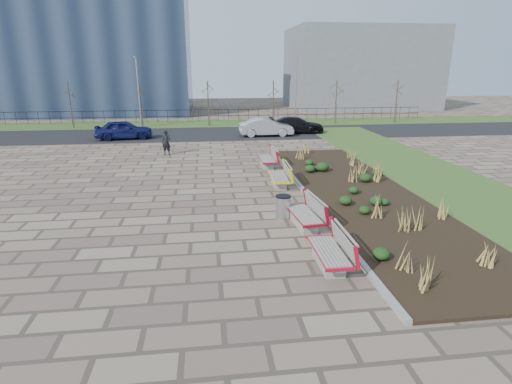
{
  "coord_description": "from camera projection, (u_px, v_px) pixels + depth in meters",
  "views": [
    {
      "loc": [
        -0.2,
        -10.79,
        5.29
      ],
      "look_at": [
        1.5,
        3.0,
        0.9
      ],
      "focal_mm": 28.0,
      "sensor_mm": 36.0,
      "label": 1
    }
  ],
  "objects": [
    {
      "name": "planting_curb",
      "position": [
        307.0,
        194.0,
        16.99
      ],
      "size": [
        0.16,
        18.0,
        0.15
      ],
      "primitive_type": "cube",
      "color": "gray",
      "rests_on": "ground"
    },
    {
      "name": "bench_b",
      "position": [
        304.0,
        213.0,
        13.66
      ],
      "size": [
        1.1,
        2.18,
        1.0
      ],
      "primitive_type": null,
      "rotation": [
        0.0,
        0.0,
        0.1
      ],
      "color": "#A60B1E",
      "rests_on": "ground"
    },
    {
      "name": "ground",
      "position": [
        218.0,
        253.0,
        11.83
      ],
      "size": [
        120.0,
        120.0,
        0.0
      ],
      "primitive_type": "plane",
      "color": "#806D58",
      "rests_on": "ground"
    },
    {
      "name": "car_silver",
      "position": [
        266.0,
        127.0,
        31.36
      ],
      "size": [
        4.23,
        1.52,
        1.39
      ],
      "primitive_type": "imported",
      "rotation": [
        0.0,
        0.0,
        1.58
      ],
      "color": "#929499",
      "rests_on": "road"
    },
    {
      "name": "bench_d",
      "position": [
        267.0,
        158.0,
        21.83
      ],
      "size": [
        0.93,
        2.11,
        1.0
      ],
      "primitive_type": null,
      "rotation": [
        0.0,
        0.0,
        0.02
      ],
      "color": "#AB0B21",
      "rests_on": "ground"
    },
    {
      "name": "planting_bed",
      "position": [
        359.0,
        193.0,
        17.27
      ],
      "size": [
        4.5,
        18.0,
        0.1
      ],
      "primitive_type": "cube",
      "color": "black",
      "rests_on": "ground"
    },
    {
      "name": "tree_a",
      "position": [
        70.0,
        105.0,
        34.89
      ],
      "size": [
        1.4,
        1.4,
        4.0
      ],
      "primitive_type": null,
      "color": "#4C3D2D",
      "rests_on": "grass_verge_far"
    },
    {
      "name": "tree_f",
      "position": [
        396.0,
        102.0,
        38.39
      ],
      "size": [
        1.4,
        1.4,
        4.0
      ],
      "primitive_type": null,
      "color": "#4C3D2D",
      "rests_on": "grass_verge_far"
    },
    {
      "name": "grass_verge_near",
      "position": [
        461.0,
        190.0,
        17.83
      ],
      "size": [
        5.0,
        38.0,
        0.04
      ],
      "primitive_type": "cube",
      "color": "#33511E",
      "rests_on": "ground"
    },
    {
      "name": "grass_verge_far",
      "position": [
        209.0,
        124.0,
        38.32
      ],
      "size": [
        80.0,
        5.0,
        0.04
      ],
      "primitive_type": "cube",
      "color": "#33511E",
      "rests_on": "ground"
    },
    {
      "name": "bench_a",
      "position": [
        329.0,
        249.0,
        10.93
      ],
      "size": [
        0.91,
        2.1,
        1.0
      ],
      "primitive_type": null,
      "rotation": [
        0.0,
        0.0,
        -0.0
      ],
      "color": "red",
      "rests_on": "ground"
    },
    {
      "name": "building_glass",
      "position": [
        9.0,
        46.0,
        44.86
      ],
      "size": [
        40.0,
        14.0,
        15.0
      ],
      "primitive_type": "cube",
      "color": "#192338",
      "rests_on": "ground"
    },
    {
      "name": "tree_c",
      "position": [
        208.0,
        104.0,
        36.29
      ],
      "size": [
        1.4,
        1.4,
        4.0
      ],
      "primitive_type": null,
      "color": "#4C3D2D",
      "rests_on": "grass_verge_far"
    },
    {
      "name": "road",
      "position": [
        210.0,
        134.0,
        32.64
      ],
      "size": [
        80.0,
        7.0,
        0.02
      ],
      "primitive_type": "cube",
      "color": "black",
      "rests_on": "ground"
    },
    {
      "name": "tree_e",
      "position": [
        336.0,
        102.0,
        37.69
      ],
      "size": [
        1.4,
        1.4,
        4.0
      ],
      "primitive_type": null,
      "color": "#4C3D2D",
      "rests_on": "grass_verge_far"
    },
    {
      "name": "lamp_west",
      "position": [
        139.0,
        93.0,
        34.82
      ],
      "size": [
        0.24,
        0.6,
        6.0
      ],
      "primitive_type": null,
      "color": "gray",
      "rests_on": "grass_verge_far"
    },
    {
      "name": "railing_fence",
      "position": [
        208.0,
        115.0,
        39.55
      ],
      "size": [
        44.0,
        0.1,
        1.2
      ],
      "primitive_type": null,
      "color": "black",
      "rests_on": "grass_verge_far"
    },
    {
      "name": "pedestrian",
      "position": [
        166.0,
        143.0,
        24.69
      ],
      "size": [
        0.61,
        0.45,
        1.52
      ],
      "primitive_type": "imported",
      "rotation": [
        0.0,
        0.0,
        -0.16
      ],
      "color": "black",
      "rests_on": "ground"
    },
    {
      "name": "litter_bin",
      "position": [
        283.0,
        207.0,
        14.44
      ],
      "size": [
        0.54,
        0.54,
        0.83
      ],
      "primitive_type": "cylinder",
      "color": "#B2B2B7",
      "rests_on": "ground"
    },
    {
      "name": "lamp_east",
      "position": [
        296.0,
        92.0,
        36.45
      ],
      "size": [
        0.24,
        0.6,
        6.0
      ],
      "primitive_type": null,
      "color": "gray",
      "rests_on": "grass_verge_far"
    },
    {
      "name": "bench_c",
      "position": [
        279.0,
        175.0,
        18.32
      ],
      "size": [
        0.98,
        2.13,
        1.0
      ],
      "primitive_type": null,
      "rotation": [
        0.0,
        0.0,
        -0.04
      ],
      "color": "yellow",
      "rests_on": "ground"
    },
    {
      "name": "car_blue",
      "position": [
        124.0,
        130.0,
        30.04
      ],
      "size": [
        4.34,
        2.19,
        1.42
      ],
      "primitive_type": "imported",
      "rotation": [
        0.0,
        0.0,
        1.7
      ],
      "color": "#11154C",
      "rests_on": "road"
    },
    {
      "name": "building_grey",
      "position": [
        359.0,
        68.0,
        52.4
      ],
      "size": [
        18.0,
        12.0,
        10.0
      ],
      "primitive_type": "cube",
      "color": "slate",
      "rests_on": "ground"
    },
    {
      "name": "tree_d",
      "position": [
        273.0,
        103.0,
        36.99
      ],
      "size": [
        1.4,
        1.4,
        4.0
      ],
      "primitive_type": null,
      "color": "#4C3D2D",
      "rests_on": "grass_verge_far"
    },
    {
      "name": "car_black",
      "position": [
        296.0,
        125.0,
        32.86
      ],
      "size": [
        4.62,
        2.21,
        1.3
      ],
      "primitive_type": "imported",
      "rotation": [
        0.0,
        0.0,
        1.48
      ],
      "color": "black",
      "rests_on": "road"
    },
    {
      "name": "tree_b",
      "position": [
        141.0,
        104.0,
        35.59
      ],
      "size": [
        1.4,
        1.4,
        4.0
      ],
      "primitive_type": null,
      "color": "#4C3D2D",
      "rests_on": "grass_verge_far"
    }
  ]
}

